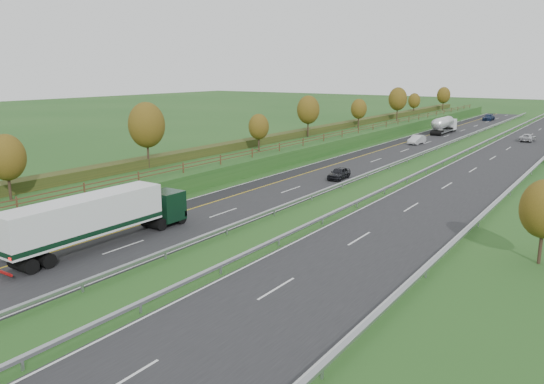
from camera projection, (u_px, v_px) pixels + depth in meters
The scene contains 18 objects.
ground at pixel (411, 169), 72.22m from camera, with size 400.00×400.00×0.00m, color #214C1B.
near_carriageway at pixel (371, 159), 80.62m from camera, with size 10.50×200.00×0.04m, color black.
far_carriageway at pixel (484, 170), 71.61m from camera, with size 10.50×200.00×0.04m, color black.
hard_shoulder at pixel (349, 156), 82.66m from camera, with size 3.00×200.00×0.04m, color black.
lane_markings at pixel (412, 163), 77.02m from camera, with size 26.75×200.00×0.01m.
embankment_left at pixel (298, 146), 87.49m from camera, with size 12.00×200.00×2.00m, color #214C1B.
hedge_left at pixel (288, 135), 88.23m from camera, with size 2.20×180.00×1.10m, color #2A3616.
fence_left at pixel (321, 137), 84.31m from camera, with size 0.12×189.06×1.20m.
median_barrier_near at pixel (407, 158), 77.37m from camera, with size 0.32×200.00×0.71m.
median_barrier_far at pixel (442, 162), 74.59m from camera, with size 0.32×200.00×0.71m.
outer_barrier_far at pixel (532, 170), 68.31m from camera, with size 0.32×200.00×0.71m.
trees_left at pixel (289, 114), 83.37m from camera, with size 6.64×164.30×7.66m.
box_lorry at pixel (98, 217), 40.05m from camera, with size 2.58×16.28×4.06m.
road_tanker at pixel (444, 125), 112.15m from camera, with size 2.40×11.22×3.46m.
car_dark_near at pixel (339, 173), 65.38m from camera, with size 1.70×4.23×1.44m, color black.
car_silver_mid at pixel (417, 140), 96.21m from camera, with size 1.69×4.86×1.60m, color silver.
car_small_far at pixel (489, 117), 140.98m from camera, with size 2.23×5.47×1.59m, color #152443.
car_oncoming at pixel (527, 138), 99.85m from camera, with size 2.32×5.03×1.40m, color #BBBBC0.
Camera 1 is at (32.13, -14.47, 13.24)m, focal length 35.00 mm.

